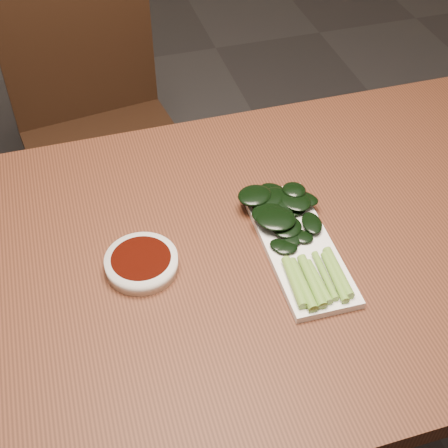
% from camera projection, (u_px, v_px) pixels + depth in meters
% --- Properties ---
extents(table, '(1.40, 0.80, 0.75)m').
position_uv_depth(table, '(222.00, 280.00, 1.14)').
color(table, '#4C2515').
rests_on(table, ground).
extents(chair_far, '(0.49, 0.49, 0.89)m').
position_uv_depth(chair_far, '(99.00, 124.00, 1.81)').
color(chair_far, black).
rests_on(chair_far, ground).
extents(sauce_bowl, '(0.12, 0.12, 0.03)m').
position_uv_depth(sauce_bowl, '(142.00, 263.00, 1.06)').
color(sauce_bowl, white).
rests_on(sauce_bowl, table).
extents(serving_plate, '(0.12, 0.31, 0.01)m').
position_uv_depth(serving_plate, '(298.00, 247.00, 1.09)').
color(serving_plate, white).
rests_on(serving_plate, table).
extents(gai_lan, '(0.16, 0.31, 0.03)m').
position_uv_depth(gai_lan, '(287.00, 222.00, 1.11)').
color(gai_lan, olive).
rests_on(gai_lan, serving_plate).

